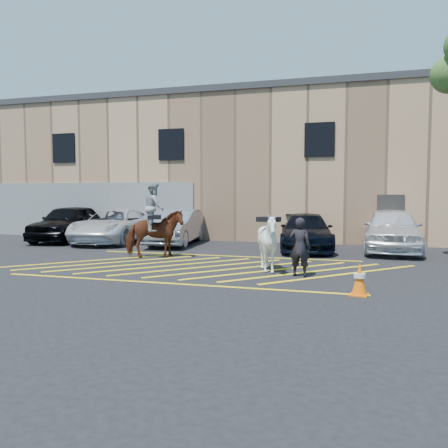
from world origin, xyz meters
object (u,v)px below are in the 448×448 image
(car_black_suv, at_px, (69,223))
(car_silver_sedan, at_px, (177,227))
(mounted_bay, at_px, (154,227))
(car_white_suv, at_px, (392,229))
(car_blue_suv, at_px, (306,232))
(traffic_cone, at_px, (359,279))
(handler, at_px, (300,247))
(car_white_pickup, at_px, (115,226))
(saddled_white, at_px, (268,242))

(car_black_suv, relative_size, car_silver_sedan, 1.07)
(car_silver_sedan, xyz_separation_m, mounted_bay, (0.76, -3.94, 0.29))
(car_white_suv, xyz_separation_m, mounted_bay, (-8.14, -3.98, 0.20))
(car_white_suv, bearing_deg, car_silver_sedan, -176.64)
(car_blue_suv, distance_m, traffic_cone, 7.94)
(mounted_bay, bearing_deg, car_silver_sedan, 100.90)
(mounted_bay, height_order, traffic_cone, mounted_bay)
(handler, xyz_separation_m, traffic_cone, (1.50, -1.86, -0.44))
(handler, bearing_deg, traffic_cone, 136.73)
(car_silver_sedan, relative_size, car_white_suv, 0.93)
(car_silver_sedan, height_order, handler, handler)
(car_white_pickup, xyz_separation_m, mounted_bay, (3.83, -3.98, 0.30))
(mounted_bay, bearing_deg, handler, -22.07)
(car_blue_suv, bearing_deg, car_black_suv, 171.72)
(traffic_cone, bearing_deg, car_black_suv, 148.49)
(handler, height_order, saddled_white, saddled_white)
(car_black_suv, xyz_separation_m, car_white_suv, (14.42, -0.01, 0.00))
(car_white_pickup, distance_m, car_blue_suv, 8.72)
(saddled_white, bearing_deg, car_white_suv, 55.76)
(car_silver_sedan, height_order, car_blue_suv, car_silver_sedan)
(car_blue_suv, xyz_separation_m, traffic_cone, (1.86, -7.71, -0.35))
(mounted_bay, bearing_deg, car_black_suv, 147.53)
(car_silver_sedan, bearing_deg, handler, -50.44)
(car_black_suv, relative_size, car_blue_suv, 1.02)
(car_blue_suv, distance_m, mounted_bay, 6.15)
(car_white_pickup, height_order, car_white_suv, car_white_suv)
(saddled_white, relative_size, traffic_cone, 2.69)
(car_blue_suv, xyz_separation_m, saddled_white, (-0.58, -5.36, 0.14))
(traffic_cone, bearing_deg, mounted_bay, 149.39)
(mounted_bay, xyz_separation_m, saddled_white, (4.31, -1.65, -0.21))
(car_silver_sedan, bearing_deg, saddled_white, -52.94)
(car_silver_sedan, bearing_deg, traffic_cone, -51.72)
(car_silver_sedan, distance_m, car_blue_suv, 5.65)
(car_white_pickup, relative_size, car_silver_sedan, 1.18)
(car_white_suv, relative_size, saddled_white, 2.57)
(car_black_suv, distance_m, traffic_cone, 15.29)
(handler, distance_m, saddled_white, 1.06)
(car_white_pickup, bearing_deg, car_white_suv, -4.53)
(handler, xyz_separation_m, mounted_bay, (-5.25, 2.13, 0.26))
(car_white_pickup, xyz_separation_m, handler, (9.08, -6.11, 0.04))
(car_black_suv, bearing_deg, handler, -34.91)
(car_silver_sedan, height_order, car_white_suv, car_white_suv)
(car_white_pickup, bearing_deg, mounted_bay, -50.66)
(handler, relative_size, traffic_cone, 2.19)
(car_silver_sedan, bearing_deg, car_white_suv, -4.86)
(car_black_suv, height_order, car_blue_suv, car_black_suv)
(car_black_suv, relative_size, saddled_white, 2.55)
(car_white_pickup, distance_m, car_silver_sedan, 3.07)
(car_blue_suv, bearing_deg, car_silver_sedan, 170.86)
(car_silver_sedan, distance_m, mounted_bay, 4.02)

